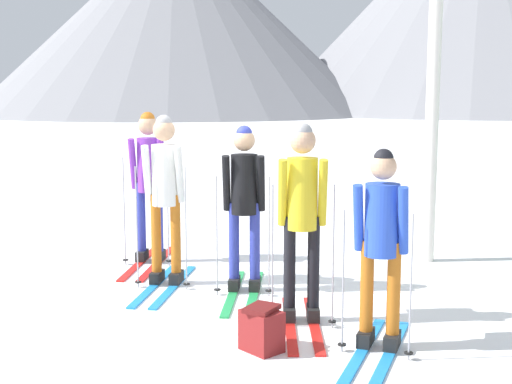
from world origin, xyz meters
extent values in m
plane|color=white|center=(0.00, 0.00, 0.00)|extent=(400.00, 400.00, 0.00)
cube|color=red|center=(-1.44, 0.69, 0.01)|extent=(0.79, 1.62, 0.02)
cube|color=red|center=(-1.64, 0.60, 0.01)|extent=(0.79, 1.62, 0.02)
cube|color=black|center=(-1.48, 0.78, 0.08)|extent=(0.21, 0.28, 0.12)
cylinder|color=#2D389E|center=(-1.48, 0.78, 0.56)|extent=(0.11, 0.11, 0.88)
cube|color=black|center=(-1.68, 0.69, 0.08)|extent=(0.21, 0.28, 0.12)
cylinder|color=#2D389E|center=(-1.68, 0.69, 0.56)|extent=(0.11, 0.11, 0.88)
cylinder|color=purple|center=(-1.58, 0.74, 1.22)|extent=(0.28, 0.28, 0.66)
sphere|color=tan|center=(-1.58, 0.74, 1.70)|extent=(0.24, 0.24, 0.24)
sphere|color=#B76019|center=(-1.58, 0.74, 1.78)|extent=(0.18, 0.18, 0.18)
cylinder|color=purple|center=(-1.39, 0.75, 1.23)|extent=(0.16, 0.22, 0.63)
cylinder|color=purple|center=(-1.72, 0.61, 1.23)|extent=(0.16, 0.22, 0.63)
cylinder|color=#A5A5AD|center=(-1.26, 0.68, 0.66)|extent=(0.02, 0.02, 1.33)
cylinder|color=black|center=(-1.26, 0.68, 0.06)|extent=(0.07, 0.07, 0.01)
cylinder|color=#A5A5AD|center=(-1.75, 0.46, 0.66)|extent=(0.02, 0.02, 1.33)
cylinder|color=black|center=(-1.75, 0.46, 0.06)|extent=(0.07, 0.07, 0.01)
cube|color=black|center=(-1.65, 0.89, 1.25)|extent=(0.30, 0.25, 0.36)
cube|color=#1E84D1|center=(-0.65, -0.04, 0.01)|extent=(0.70, 1.59, 0.02)
cube|color=#1E84D1|center=(-0.85, -0.12, 0.01)|extent=(0.70, 1.59, 0.02)
cube|color=black|center=(-0.69, 0.05, 0.08)|extent=(0.20, 0.28, 0.12)
cylinder|color=#B76019|center=(-0.69, 0.05, 0.56)|extent=(0.11, 0.11, 0.88)
cube|color=black|center=(-0.89, -0.03, 0.08)|extent=(0.20, 0.28, 0.12)
cylinder|color=#B76019|center=(-0.89, -0.03, 0.56)|extent=(0.11, 0.11, 0.88)
cylinder|color=white|center=(-0.79, 0.01, 1.21)|extent=(0.28, 0.28, 0.66)
sphere|color=tan|center=(-0.79, 0.01, 1.70)|extent=(0.24, 0.24, 0.24)
sphere|color=gray|center=(-0.79, 0.01, 1.77)|extent=(0.18, 0.18, 0.18)
cylinder|color=white|center=(-0.60, 0.02, 1.23)|extent=(0.15, 0.22, 0.63)
cylinder|color=white|center=(-0.93, -0.11, 1.23)|extent=(0.15, 0.22, 0.63)
cylinder|color=#A5A5AD|center=(-0.47, -0.05, 0.66)|extent=(0.02, 0.02, 1.33)
cylinder|color=black|center=(-0.47, -0.05, 0.06)|extent=(0.07, 0.07, 0.01)
cylinder|color=#A5A5AD|center=(-0.97, -0.25, 0.66)|extent=(0.02, 0.02, 1.33)
cylinder|color=black|center=(-0.97, -0.25, 0.06)|extent=(0.07, 0.07, 0.01)
cube|color=black|center=(-0.85, 0.17, 1.25)|extent=(0.30, 0.24, 0.36)
cube|color=green|center=(0.24, 0.17, 0.01)|extent=(0.80, 1.55, 0.02)
cube|color=green|center=(0.04, 0.07, 0.01)|extent=(0.80, 1.55, 0.02)
cube|color=black|center=(0.19, 0.26, 0.08)|extent=(0.21, 0.28, 0.12)
cylinder|color=#2D389E|center=(0.19, 0.26, 0.54)|extent=(0.11, 0.11, 0.84)
cube|color=black|center=(-0.01, 0.16, 0.08)|extent=(0.21, 0.28, 0.12)
cylinder|color=#2D389E|center=(-0.01, 0.16, 0.54)|extent=(0.11, 0.11, 0.84)
cylinder|color=black|center=(0.09, 0.21, 1.15)|extent=(0.28, 0.28, 0.63)
sphere|color=tan|center=(0.09, 0.21, 1.61)|extent=(0.23, 0.23, 0.23)
sphere|color=#2D389E|center=(0.09, 0.21, 1.68)|extent=(0.17, 0.17, 0.17)
cylinder|color=black|center=(0.28, 0.23, 1.17)|extent=(0.16, 0.22, 0.60)
cylinder|color=black|center=(-0.04, 0.08, 1.17)|extent=(0.16, 0.22, 0.60)
cylinder|color=#A5A5AD|center=(0.42, 0.16, 0.63)|extent=(0.02, 0.02, 1.25)
cylinder|color=black|center=(0.42, 0.16, 0.06)|extent=(0.07, 0.07, 0.01)
cylinder|color=#A5A5AD|center=(-0.07, -0.07, 0.63)|extent=(0.02, 0.02, 1.25)
cylinder|color=black|center=(-0.07, -0.07, 0.06)|extent=(0.07, 0.07, 0.01)
cube|color=#384C99|center=(0.02, 0.36, 1.18)|extent=(0.30, 0.26, 0.36)
cube|color=red|center=(1.20, -0.42, 0.01)|extent=(0.85, 1.42, 0.02)
cube|color=red|center=(1.01, -0.53, 0.01)|extent=(0.85, 1.42, 0.02)
cube|color=black|center=(1.15, -0.33, 0.08)|extent=(0.22, 0.28, 0.12)
cylinder|color=black|center=(1.15, -0.33, 0.56)|extent=(0.11, 0.11, 0.87)
cube|color=black|center=(0.96, -0.44, 0.08)|extent=(0.22, 0.28, 0.12)
cylinder|color=black|center=(0.96, -0.44, 0.56)|extent=(0.11, 0.11, 0.87)
cylinder|color=yellow|center=(1.06, -0.39, 1.20)|extent=(0.28, 0.28, 0.65)
sphere|color=tan|center=(1.06, -0.39, 1.68)|extent=(0.24, 0.24, 0.24)
sphere|color=gray|center=(1.06, -0.39, 1.75)|extent=(0.18, 0.18, 0.18)
cylinder|color=yellow|center=(1.24, -0.35, 1.22)|extent=(0.17, 0.22, 0.62)
cylinder|color=yellow|center=(0.93, -0.53, 1.22)|extent=(0.17, 0.22, 0.62)
cylinder|color=#A5A5AD|center=(1.38, -0.41, 0.65)|extent=(0.02, 0.02, 1.31)
cylinder|color=black|center=(1.38, -0.41, 0.06)|extent=(0.07, 0.07, 0.01)
cylinder|color=#A5A5AD|center=(0.91, -0.67, 0.65)|extent=(0.02, 0.02, 1.31)
cylinder|color=black|center=(0.91, -0.67, 0.06)|extent=(0.07, 0.07, 0.01)
cube|color=#4C7238|center=(0.97, -0.24, 1.23)|extent=(0.31, 0.27, 0.36)
cube|color=#1E84D1|center=(2.04, -0.76, 0.01)|extent=(0.35, 1.56, 0.02)
cube|color=#1E84D1|center=(1.83, -0.80, 0.01)|extent=(0.35, 1.56, 0.02)
cube|color=black|center=(2.03, -0.67, 0.08)|extent=(0.15, 0.27, 0.12)
cylinder|color=#B76019|center=(2.03, -0.67, 0.51)|extent=(0.11, 0.11, 0.79)
cube|color=black|center=(1.81, -0.70, 0.08)|extent=(0.15, 0.27, 0.12)
cylinder|color=#B76019|center=(1.81, -0.70, 0.51)|extent=(0.11, 0.11, 0.79)
cylinder|color=blue|center=(1.92, -0.68, 1.08)|extent=(0.28, 0.28, 0.59)
sphere|color=tan|center=(1.92, -0.68, 1.52)|extent=(0.21, 0.21, 0.21)
sphere|color=black|center=(1.92, -0.68, 1.58)|extent=(0.16, 0.16, 0.16)
cylinder|color=blue|center=(2.11, -0.71, 1.10)|extent=(0.11, 0.20, 0.56)
cylinder|color=blue|center=(1.75, -0.77, 1.10)|extent=(0.11, 0.20, 0.56)
cylinder|color=#A5A5AD|center=(2.21, -0.82, 0.59)|extent=(0.02, 0.02, 1.18)
cylinder|color=black|center=(2.21, -0.82, 0.06)|extent=(0.07, 0.07, 0.01)
cylinder|color=#A5A5AD|center=(1.68, -0.91, 0.59)|extent=(0.02, 0.02, 1.18)
cylinder|color=black|center=(1.68, -0.91, 0.06)|extent=(0.07, 0.07, 0.01)
cube|color=maroon|center=(1.89, -0.52, 1.11)|extent=(0.28, 0.20, 0.36)
cylinder|color=silver|center=(1.41, 2.49, 2.19)|extent=(0.16, 0.16, 4.39)
cube|color=maroon|center=(1.10, -1.22, 0.17)|extent=(0.38, 0.33, 0.34)
cube|color=maroon|center=(1.10, -1.22, 0.36)|extent=(0.22, 0.28, 0.04)
cone|color=gray|center=(-34.30, 46.41, 8.46)|extent=(36.13, 36.13, 16.92)
cone|color=gray|center=(-11.54, 64.24, 10.67)|extent=(40.89, 40.89, 21.34)
camera|label=1|loc=(3.79, -6.03, 2.12)|focal=49.14mm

